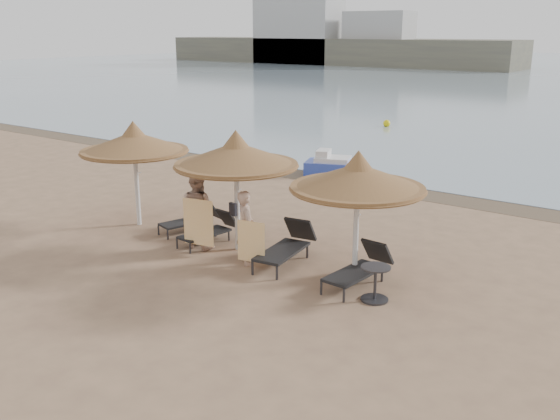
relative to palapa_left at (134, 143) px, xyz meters
The scene contains 19 objects.
ground 4.77m from the palapa_left, 18.69° to the right, with size 160.00×160.00×0.00m, color #926E51.
wet_sand_strip 9.29m from the palapa_left, 64.20° to the left, with size 200.00×1.60×0.01m, color brown.
far_shore 79.39m from the palapa_left, 105.49° to the left, with size 150.00×54.80×12.00m.
palapa_left is the anchor object (origin of this frame).
palapa_center 3.66m from the palapa_left, ahead, with size 3.11×3.11×3.08m.
palapa_right 7.07m from the palapa_left, ahead, with size 2.98×2.98×2.96m.
lounger_far_left 2.68m from the palapa_left, 17.40° to the left, with size 1.04×1.85×0.79m.
lounger_near_left 3.42m from the palapa_left, ahead, with size 0.78×1.82×0.79m.
lounger_near_right 5.56m from the palapa_left, ahead, with size 1.00×2.20×0.95m.
lounger_far_right 7.58m from the palapa_left, ahead, with size 0.81×2.00×0.88m.
side_table 8.26m from the palapa_left, ahead, with size 0.62×0.62×0.75m.
person_left 3.03m from the palapa_left, ahead, with size 1.07×0.69×2.32m, color tan.
person_right 4.70m from the palapa_left, ahead, with size 0.96×0.62×2.09m, color tan.
towel_left 3.54m from the palapa_left, 13.72° to the right, with size 0.83×0.20×1.19m.
towel_right 5.17m from the palapa_left, ahead, with size 0.70×0.16×0.99m.
bag_patterned 3.88m from the palapa_left, ahead, with size 0.28×0.12×0.35m.
bag_dark 3.88m from the palapa_left, ahead, with size 0.24×0.12×0.33m.
pedal_boat 9.11m from the palapa_left, 82.94° to the left, with size 2.35×1.86×0.96m.
buoy_left 21.42m from the palapa_left, 97.57° to the left, with size 0.41×0.41×0.41m, color yellow.
Camera 1 is at (9.56, -10.14, 5.44)m, focal length 40.00 mm.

